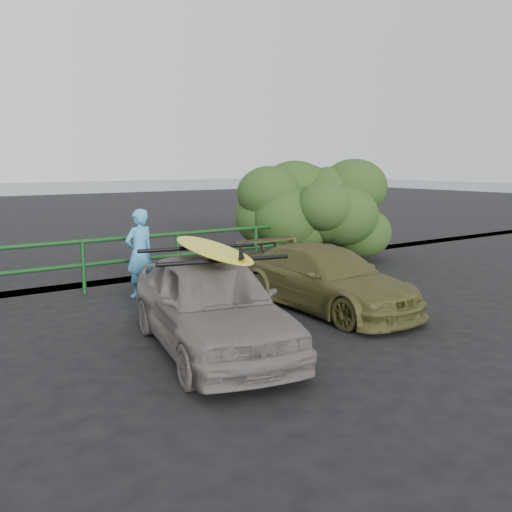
{
  "coord_description": "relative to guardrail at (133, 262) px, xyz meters",
  "views": [
    {
      "loc": [
        -4.48,
        -5.53,
        2.47
      ],
      "look_at": [
        0.87,
        1.99,
        0.95
      ],
      "focal_mm": 40.0,
      "sensor_mm": 36.0,
      "label": 1
    }
  ],
  "objects": [
    {
      "name": "man",
      "position": [
        -0.21,
        -0.83,
        0.3
      ],
      "size": [
        0.67,
        0.52,
        1.63
      ],
      "primitive_type": "imported",
      "rotation": [
        0.0,
        0.0,
        3.37
      ],
      "color": "#4398C9",
      "rests_on": "ground"
    },
    {
      "name": "shrub_right",
      "position": [
        5.0,
        0.5,
        0.61
      ],
      "size": [
        3.2,
        2.4,
        2.27
      ],
      "primitive_type": null,
      "color": "#284519",
      "rests_on": "ground"
    },
    {
      "name": "olive_vehicle",
      "position": [
        1.96,
        -3.52,
        0.01
      ],
      "size": [
        1.5,
        3.65,
        1.06
      ],
      "primitive_type": "imported",
      "rotation": [
        0.0,
        0.0,
        -0.0
      ],
      "color": "#494720",
      "rests_on": "ground"
    },
    {
      "name": "surfboard",
      "position": [
        -0.73,
        -4.23,
        0.85
      ],
      "size": [
        1.15,
        2.76,
        0.08
      ],
      "primitive_type": "ellipsoid",
      "rotation": [
        0.0,
        0.0,
        -0.23
      ],
      "color": "gold",
      "rests_on": "roof_rack"
    },
    {
      "name": "ground",
      "position": [
        0.0,
        -5.0,
        -0.52
      ],
      "size": [
        80.0,
        80.0,
        0.0
      ],
      "primitive_type": "plane",
      "color": "black"
    },
    {
      "name": "roof_rack",
      "position": [
        -0.73,
        -4.23,
        0.78
      ],
      "size": [
        1.9,
        1.52,
        0.06
      ],
      "primitive_type": null,
      "rotation": [
        0.0,
        0.0,
        -0.23
      ],
      "color": "black",
      "rests_on": "sedan"
    },
    {
      "name": "sedan",
      "position": [
        -0.73,
        -4.23,
        0.11
      ],
      "size": [
        2.3,
        3.97,
        1.27
      ],
      "primitive_type": "imported",
      "rotation": [
        0.0,
        0.0,
        -0.23
      ],
      "color": "#69615D",
      "rests_on": "ground"
    },
    {
      "name": "guardrail",
      "position": [
        0.0,
        0.0,
        0.0
      ],
      "size": [
        14.0,
        0.08,
        1.04
      ],
      "primitive_type": null,
      "color": "#123F17",
      "rests_on": "ground"
    }
  ]
}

